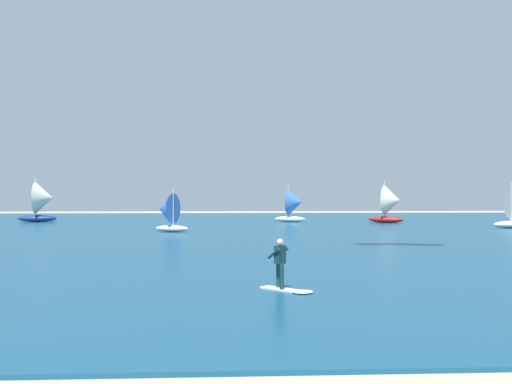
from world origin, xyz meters
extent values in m
cube|color=navy|center=(0.00, 50.79, 0.05)|extent=(160.00, 90.00, 0.10)
cube|color=white|center=(0.98, 14.55, 0.12)|extent=(1.29, 1.31, 0.05)
cylinder|color=#143338|center=(1.02, 14.34, 0.55)|extent=(0.14, 0.14, 0.80)
cylinder|color=#143338|center=(0.94, 14.76, 0.55)|extent=(0.14, 0.14, 0.80)
cube|color=#143338|center=(0.98, 14.55, 1.25)|extent=(0.41, 0.41, 0.60)
sphere|color=beige|center=(0.98, 14.55, 1.66)|extent=(0.22, 0.22, 0.22)
cylinder|color=#143338|center=(0.77, 14.45, 1.30)|extent=(0.41, 0.42, 0.39)
cylinder|color=#143338|center=(1.08, 14.76, 1.30)|extent=(0.41, 0.42, 0.39)
ellipsoid|color=white|center=(1.64, 13.87, 0.14)|extent=(0.92, 0.92, 0.08)
ellipsoid|color=white|center=(6.55, 62.12, 0.43)|extent=(3.77, 2.48, 0.67)
cylinder|color=silver|center=(6.39, 62.18, 2.55)|extent=(0.11, 0.11, 3.57)
cone|color=#3F72CC|center=(7.12, 61.89, 2.38)|extent=(2.57, 3.36, 3.00)
ellipsoid|color=silver|center=(-5.33, 44.73, 0.39)|extent=(3.22, 2.18, 0.57)
cylinder|color=silver|center=(-5.20, 44.68, 2.20)|extent=(0.10, 0.10, 3.05)
cone|color=#3F72CC|center=(-5.81, 44.94, 2.05)|extent=(2.25, 2.89, 2.57)
cylinder|color=silver|center=(25.81, 48.61, 2.63)|extent=(0.11, 0.11, 3.67)
ellipsoid|color=navy|center=(-22.43, 63.66, 0.51)|extent=(4.45, 1.78, 0.82)
cylinder|color=silver|center=(-22.64, 63.65, 3.10)|extent=(0.14, 0.14, 4.37)
cone|color=silver|center=(-21.68, 63.71, 2.88)|extent=(2.14, 3.78, 3.67)
ellipsoid|color=maroon|center=(17.00, 59.51, 0.47)|extent=(4.10, 3.14, 0.74)
cylinder|color=silver|center=(16.84, 59.60, 2.81)|extent=(0.12, 0.12, 3.95)
cone|color=silver|center=(17.59, 59.17, 2.62)|extent=(3.15, 3.74, 3.32)
camera|label=1|loc=(-0.80, -4.50, 3.21)|focal=40.98mm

